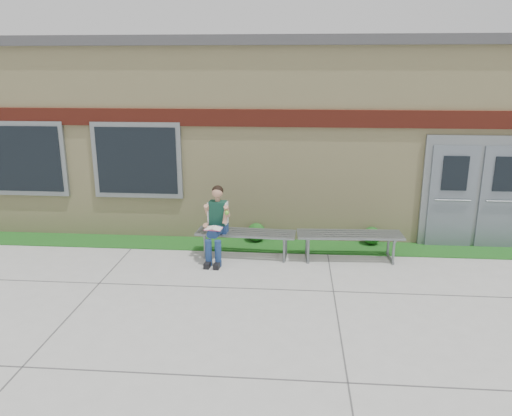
{
  "coord_description": "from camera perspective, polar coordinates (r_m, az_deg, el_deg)",
  "views": [
    {
      "loc": [
        0.33,
        -7.16,
        3.58
      ],
      "look_at": [
        -0.39,
        1.7,
        1.07
      ],
      "focal_mm": 35.0,
      "sensor_mm": 36.0,
      "label": 1
    }
  ],
  "objects": [
    {
      "name": "shrub_mid",
      "position": [
        10.59,
        0.04,
        -2.78
      ],
      "size": [
        0.39,
        0.39,
        0.39
      ],
      "primitive_type": "sphere",
      "color": "#154F17",
      "rests_on": "grass_strip"
    },
    {
      "name": "school_building",
      "position": [
        13.23,
        3.23,
        9.32
      ],
      "size": [
        16.2,
        6.22,
        4.2
      ],
      "color": "beige",
      "rests_on": "ground"
    },
    {
      "name": "bench_left",
      "position": [
        9.75,
        -1.17,
        -3.38
      ],
      "size": [
        1.95,
        0.65,
        0.5
      ],
      "rotation": [
        0.0,
        0.0,
        -0.06
      ],
      "color": "slate",
      "rests_on": "ground"
    },
    {
      "name": "bench_right",
      "position": [
        9.75,
        10.63,
        -3.55
      ],
      "size": [
        2.03,
        0.65,
        0.52
      ],
      "rotation": [
        0.0,
        0.0,
        0.05
      ],
      "color": "slate",
      "rests_on": "ground"
    },
    {
      "name": "ground",
      "position": [
        8.01,
        1.82,
        -10.8
      ],
      "size": [
        80.0,
        80.0,
        0.0
      ],
      "primitive_type": "plane",
      "color": "#9E9E99",
      "rests_on": "ground"
    },
    {
      "name": "grass_strip",
      "position": [
        10.4,
        2.55,
        -4.34
      ],
      "size": [
        16.0,
        0.8,
        0.02
      ],
      "primitive_type": "cube",
      "color": "#154F17",
      "rests_on": "ground"
    },
    {
      "name": "girl",
      "position": [
        9.49,
        -4.53,
        -1.6
      ],
      "size": [
        0.5,
        0.86,
        1.43
      ],
      "rotation": [
        0.0,
        0.0,
        -0.09
      ],
      "color": "navy",
      "rests_on": "ground"
    },
    {
      "name": "shrub_east",
      "position": [
        10.68,
        13.09,
        -3.09
      ],
      "size": [
        0.37,
        0.37,
        0.37
      ],
      "primitive_type": "sphere",
      "color": "#154F17",
      "rests_on": "grass_strip"
    }
  ]
}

